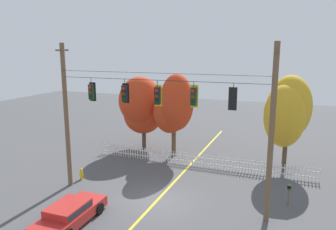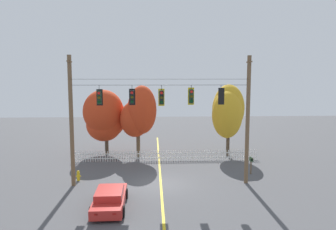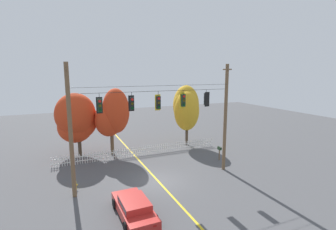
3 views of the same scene
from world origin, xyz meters
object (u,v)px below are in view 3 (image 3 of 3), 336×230
(traffic_signal_northbound_primary, at_px, (206,99))
(roadside_mailbox, at_px, (219,149))
(traffic_signal_eastbound_side, at_px, (132,103))
(autumn_maple_near_fence, at_px, (77,119))
(autumn_maple_mid, at_px, (113,115))
(autumn_oak_far_east, at_px, (186,107))
(fire_hydrant, at_px, (75,185))
(traffic_signal_westbound_side, at_px, (158,103))
(traffic_signal_southbound_primary, at_px, (100,105))
(traffic_signal_northbound_secondary, at_px, (183,100))
(parked_car, at_px, (134,207))

(traffic_signal_northbound_primary, xyz_separation_m, roadside_mailbox, (3.00, 2.14, -5.26))
(traffic_signal_eastbound_side, height_order, traffic_signal_northbound_primary, same)
(traffic_signal_northbound_primary, relative_size, autumn_maple_near_fence, 0.21)
(traffic_signal_eastbound_side, height_order, autumn_maple_mid, traffic_signal_eastbound_side)
(autumn_maple_mid, bearing_deg, roadside_mailbox, -32.14)
(autumn_maple_mid, height_order, autumn_oak_far_east, autumn_oak_far_east)
(autumn_maple_mid, relative_size, fire_hydrant, 8.81)
(traffic_signal_northbound_primary, distance_m, autumn_oak_far_east, 8.87)
(traffic_signal_northbound_primary, bearing_deg, traffic_signal_westbound_side, 179.74)
(autumn_oak_far_east, bearing_deg, autumn_maple_mid, -177.12)
(traffic_signal_southbound_primary, bearing_deg, roadside_mailbox, 10.44)
(traffic_signal_eastbound_side, bearing_deg, roadside_mailbox, 12.92)
(traffic_signal_southbound_primary, height_order, roadside_mailbox, traffic_signal_southbound_primary)
(fire_hydrant, bearing_deg, traffic_signal_eastbound_side, -14.46)
(traffic_signal_eastbound_side, distance_m, autumn_oak_far_east, 12.17)
(traffic_signal_westbound_side, bearing_deg, fire_hydrant, 170.22)
(traffic_signal_southbound_primary, relative_size, traffic_signal_eastbound_side, 1.02)
(autumn_maple_mid, xyz_separation_m, roadside_mailbox, (9.12, -5.73, -3.14))
(traffic_signal_northbound_secondary, relative_size, autumn_oak_far_east, 0.20)
(traffic_signal_eastbound_side, bearing_deg, traffic_signal_northbound_secondary, 0.01)
(traffic_signal_northbound_secondary, height_order, fire_hydrant, traffic_signal_northbound_secondary)
(traffic_signal_southbound_primary, height_order, autumn_maple_mid, traffic_signal_southbound_primary)
(traffic_signal_westbound_side, xyz_separation_m, fire_hydrant, (-6.20, 1.07, -5.90))
(traffic_signal_westbound_side, xyz_separation_m, autumn_oak_far_east, (6.66, 8.29, -1.83))
(traffic_signal_eastbound_side, distance_m, fire_hydrant, 7.32)
(traffic_signal_northbound_secondary, distance_m, parked_car, 8.81)
(traffic_signal_westbound_side, xyz_separation_m, traffic_signal_northbound_secondary, (2.10, 0.00, 0.07))
(autumn_maple_near_fence, relative_size, parked_car, 1.46)
(autumn_maple_mid, bearing_deg, traffic_signal_northbound_primary, -52.10)
(traffic_signal_eastbound_side, xyz_separation_m, traffic_signal_northbound_secondary, (4.15, 0.00, 0.04))
(fire_hydrant, bearing_deg, autumn_maple_mid, 57.78)
(autumn_maple_mid, bearing_deg, traffic_signal_southbound_primary, -106.93)
(traffic_signal_eastbound_side, xyz_separation_m, fire_hydrant, (-4.15, 1.07, -5.93))
(parked_car, relative_size, fire_hydrant, 5.65)
(autumn_oak_far_east, distance_m, roadside_mailbox, 7.04)
(roadside_mailbox, bearing_deg, traffic_signal_southbound_primary, -169.56)
(autumn_maple_mid, height_order, parked_car, autumn_maple_mid)
(traffic_signal_westbound_side, distance_m, autumn_maple_near_fence, 10.93)
(parked_car, bearing_deg, roadside_mailbox, 30.90)
(autumn_maple_near_fence, xyz_separation_m, fire_hydrant, (-0.87, -8.14, -3.39))
(fire_hydrant, relative_size, roadside_mailbox, 0.58)
(traffic_signal_westbound_side, height_order, fire_hydrant, traffic_signal_westbound_side)
(traffic_signal_southbound_primary, distance_m, traffic_signal_eastbound_side, 2.27)
(traffic_signal_northbound_secondary, bearing_deg, autumn_maple_near_fence, 128.89)
(traffic_signal_eastbound_side, distance_m, autumn_maple_mid, 8.12)
(autumn_maple_mid, bearing_deg, traffic_signal_northbound_secondary, -62.87)
(autumn_maple_near_fence, relative_size, fire_hydrant, 8.25)
(traffic_signal_northbound_secondary, height_order, parked_car, traffic_signal_northbound_secondary)
(traffic_signal_eastbound_side, height_order, autumn_oak_far_east, traffic_signal_eastbound_side)
(fire_hydrant, distance_m, roadside_mailbox, 13.46)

